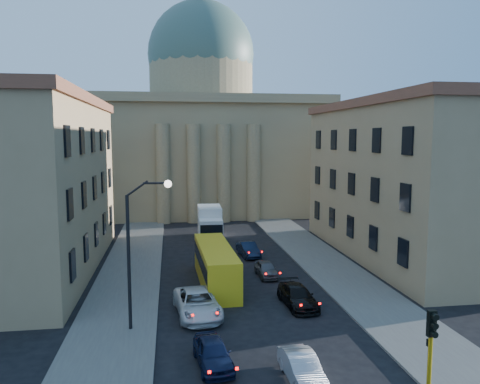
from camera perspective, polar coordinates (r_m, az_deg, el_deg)
The scene contains 15 objects.
sidewalk_left at distance 38.61m, azimuth -13.48°, elevation -10.32°, with size 5.00×60.00×0.15m, color #54514C.
sidewalk_right at distance 40.77m, azimuth 11.41°, elevation -9.35°, with size 5.00×60.00×0.15m, color #54514C.
church at distance 74.45m, azimuth -4.65°, elevation 7.13°, with size 68.02×28.76×36.60m.
building_left at distance 42.68m, azimuth -24.72°, elevation 0.93°, with size 11.60×26.60×14.70m.
building_right at distance 46.54m, azimuth 19.82°, elevation 1.57°, with size 11.60×26.60×14.70m.
traffic_light at distance 21.54m, azimuth 22.17°, elevation -17.50°, with size 0.34×0.29×4.30m.
street_lamp at distance 27.52m, azimuth -12.36°, elevation -5.97°, with size 2.62×0.44×8.83m.
car_left_near at distance 24.39m, azimuth -3.33°, elevation -18.96°, with size 1.61×3.99×1.36m, color black.
car_right_near at distance 23.20m, azimuth 7.56°, elevation -20.54°, with size 1.36×3.90×1.29m, color #989A9F.
car_left_mid at distance 30.56m, azimuth -5.22°, elevation -13.36°, with size 2.59×5.62×1.56m, color silver.
car_right_mid at distance 32.25m, azimuth 7.03°, elevation -12.50°, with size 1.87×4.61×1.34m, color black.
car_right_far at distance 38.51m, azimuth 3.22°, elevation -9.34°, with size 1.46×3.63×1.24m, color #4E4E53.
car_right_distant at distance 44.73m, azimuth 1.00°, elevation -6.99°, with size 1.42×4.09×1.35m, color black.
city_bus at distance 36.33m, azimuth -2.99°, elevation -8.76°, with size 2.71×10.44×2.92m.
box_truck at distance 52.17m, azimuth -3.69°, elevation -3.92°, with size 2.70×6.47×3.51m.
Camera 1 is at (-5.05, -18.80, 11.22)m, focal length 35.00 mm.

